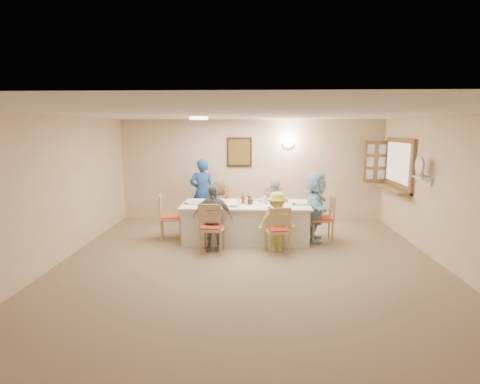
{
  "coord_description": "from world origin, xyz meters",
  "views": [
    {
      "loc": [
        0.08,
        -5.8,
        2.27
      ],
      "look_at": [
        -0.2,
        1.4,
        1.05
      ],
      "focal_mm": 28.0,
      "sensor_mm": 36.0,
      "label": 1
    }
  ],
  "objects_px": {
    "chair_back_left": "(220,208)",
    "diner_back_right": "(273,206)",
    "chair_front_right": "(277,229)",
    "diner_front_right": "(277,222)",
    "chair_right_end": "(322,218)",
    "desk_fan": "(421,169)",
    "diner_right_end": "(316,207)",
    "diner_back_left": "(220,206)",
    "diner_front_left": "(213,217)",
    "serving_hatch": "(399,165)",
    "chair_back_right": "(273,209)",
    "chair_front_left": "(212,227)",
    "chair_left_end": "(171,217)",
    "condiment_ketchup": "(243,198)",
    "caregiver": "(202,192)",
    "dining_table": "(246,222)"
  },
  "relations": [
    {
      "from": "chair_back_left",
      "to": "diner_back_right",
      "type": "bearing_deg",
      "value": -7.46
    },
    {
      "from": "chair_front_right",
      "to": "diner_front_right",
      "type": "height_order",
      "value": "diner_front_right"
    },
    {
      "from": "chair_right_end",
      "to": "desk_fan",
      "type": "bearing_deg",
      "value": 69.72
    },
    {
      "from": "chair_back_left",
      "to": "diner_right_end",
      "type": "height_order",
      "value": "diner_right_end"
    },
    {
      "from": "diner_back_right",
      "to": "diner_front_right",
      "type": "relative_size",
      "value": 1.02
    },
    {
      "from": "diner_back_left",
      "to": "diner_front_left",
      "type": "bearing_deg",
      "value": 98.08
    },
    {
      "from": "diner_back_right",
      "to": "diner_front_left",
      "type": "height_order",
      "value": "diner_front_left"
    },
    {
      "from": "serving_hatch",
      "to": "chair_back_left",
      "type": "relative_size",
      "value": 1.49
    },
    {
      "from": "diner_back_right",
      "to": "diner_front_left",
      "type": "bearing_deg",
      "value": 38.14
    },
    {
      "from": "chair_back_right",
      "to": "diner_back_left",
      "type": "bearing_deg",
      "value": -172.45
    },
    {
      "from": "serving_hatch",
      "to": "chair_front_left",
      "type": "height_order",
      "value": "serving_hatch"
    },
    {
      "from": "chair_front_right",
      "to": "diner_front_left",
      "type": "height_order",
      "value": "diner_front_left"
    },
    {
      "from": "chair_front_left",
      "to": "chair_left_end",
      "type": "xyz_separation_m",
      "value": [
        -0.95,
        0.8,
        -0.01
      ]
    },
    {
      "from": "chair_back_left",
      "to": "chair_back_right",
      "type": "distance_m",
      "value": 1.2
    },
    {
      "from": "chair_left_end",
      "to": "diner_back_left",
      "type": "distance_m",
      "value": 1.17
    },
    {
      "from": "chair_right_end",
      "to": "condiment_ketchup",
      "type": "relative_size",
      "value": 4.47
    },
    {
      "from": "desk_fan",
      "to": "serving_hatch",
      "type": "bearing_deg",
      "value": 85.34
    },
    {
      "from": "chair_right_end",
      "to": "diner_right_end",
      "type": "height_order",
      "value": "diner_right_end"
    },
    {
      "from": "desk_fan",
      "to": "diner_right_end",
      "type": "relative_size",
      "value": 0.21
    },
    {
      "from": "diner_back_left",
      "to": "serving_hatch",
      "type": "bearing_deg",
      "value": -171.19
    },
    {
      "from": "chair_back_right",
      "to": "diner_back_right",
      "type": "bearing_deg",
      "value": -88.17
    },
    {
      "from": "chair_right_end",
      "to": "caregiver",
      "type": "distance_m",
      "value": 2.86
    },
    {
      "from": "diner_back_right",
      "to": "chair_back_right",
      "type": "bearing_deg",
      "value": -100.44
    },
    {
      "from": "desk_fan",
      "to": "chair_left_end",
      "type": "height_order",
      "value": "desk_fan"
    },
    {
      "from": "condiment_ketchup",
      "to": "chair_back_left",
      "type": "bearing_deg",
      "value": 125.52
    },
    {
      "from": "desk_fan",
      "to": "chair_back_right",
      "type": "distance_m",
      "value": 3.15
    },
    {
      "from": "chair_front_right",
      "to": "chair_right_end",
      "type": "height_order",
      "value": "chair_right_end"
    },
    {
      "from": "chair_left_end",
      "to": "chair_right_end",
      "type": "height_order",
      "value": "chair_right_end"
    },
    {
      "from": "dining_table",
      "to": "caregiver",
      "type": "bearing_deg",
      "value": 132.4
    },
    {
      "from": "chair_back_right",
      "to": "condiment_ketchup",
      "type": "height_order",
      "value": "condiment_ketchup"
    },
    {
      "from": "serving_hatch",
      "to": "chair_left_end",
      "type": "xyz_separation_m",
      "value": [
        -4.86,
        -0.73,
        -1.03
      ]
    },
    {
      "from": "chair_right_end",
      "to": "condiment_ketchup",
      "type": "xyz_separation_m",
      "value": [
        -1.61,
        0.04,
        0.39
      ]
    },
    {
      "from": "chair_back_left",
      "to": "chair_left_end",
      "type": "height_order",
      "value": "chair_back_left"
    },
    {
      "from": "chair_back_right",
      "to": "chair_front_left",
      "type": "height_order",
      "value": "chair_back_right"
    },
    {
      "from": "desk_fan",
      "to": "caregiver",
      "type": "distance_m",
      "value": 4.66
    },
    {
      "from": "chair_back_right",
      "to": "chair_front_right",
      "type": "xyz_separation_m",
      "value": [
        0.0,
        -1.6,
        -0.03
      ]
    },
    {
      "from": "diner_front_right",
      "to": "diner_right_end",
      "type": "xyz_separation_m",
      "value": [
        0.82,
        0.68,
        0.14
      ]
    },
    {
      "from": "chair_back_left",
      "to": "chair_front_right",
      "type": "distance_m",
      "value": 2.0
    },
    {
      "from": "chair_back_right",
      "to": "chair_right_end",
      "type": "relative_size",
      "value": 1.0
    },
    {
      "from": "diner_right_end",
      "to": "diner_front_right",
      "type": "bearing_deg",
      "value": 139.27
    },
    {
      "from": "chair_back_left",
      "to": "condiment_ketchup",
      "type": "distance_m",
      "value": 1.0
    },
    {
      "from": "chair_left_end",
      "to": "condiment_ketchup",
      "type": "height_order",
      "value": "condiment_ketchup"
    },
    {
      "from": "chair_left_end",
      "to": "diner_right_end",
      "type": "relative_size",
      "value": 0.67
    },
    {
      "from": "chair_back_left",
      "to": "diner_front_left",
      "type": "height_order",
      "value": "diner_front_left"
    },
    {
      "from": "desk_fan",
      "to": "chair_right_end",
      "type": "bearing_deg",
      "value": 159.34
    },
    {
      "from": "dining_table",
      "to": "caregiver",
      "type": "relative_size",
      "value": 1.63
    },
    {
      "from": "chair_left_end",
      "to": "diner_front_left",
      "type": "distance_m",
      "value": 1.18
    },
    {
      "from": "caregiver",
      "to": "chair_front_left",
      "type": "bearing_deg",
      "value": 90.67
    },
    {
      "from": "serving_hatch",
      "to": "chair_front_right",
      "type": "relative_size",
      "value": 1.67
    },
    {
      "from": "desk_fan",
      "to": "diner_back_right",
      "type": "bearing_deg",
      "value": 153.39
    }
  ]
}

